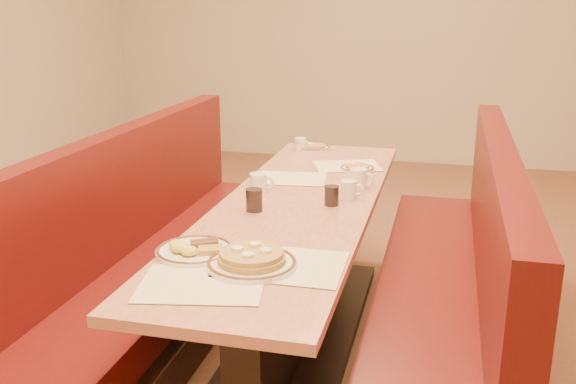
% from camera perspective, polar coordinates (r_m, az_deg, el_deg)
% --- Properties ---
extents(ground, '(8.00, 8.00, 0.00)m').
position_cam_1_polar(ground, '(3.30, 0.76, -13.44)').
color(ground, '#9E6647').
rests_on(ground, ground).
extents(diner_table, '(0.70, 2.50, 0.75)m').
position_cam_1_polar(diner_table, '(3.13, 0.79, -7.49)').
color(diner_table, black).
rests_on(diner_table, ground).
extents(booth_left, '(0.55, 2.50, 1.05)m').
position_cam_1_polar(booth_left, '(3.36, -11.53, -6.30)').
color(booth_left, '#4C3326').
rests_on(booth_left, ground).
extents(booth_right, '(0.55, 2.50, 1.05)m').
position_cam_1_polar(booth_right, '(3.06, 14.41, -8.85)').
color(booth_right, '#4C3326').
rests_on(booth_right, ground).
extents(placemat_near_left, '(0.46, 0.38, 0.00)m').
position_cam_1_polar(placemat_near_left, '(2.16, -7.66, -8.09)').
color(placemat_near_left, '#FBECC5').
rests_on(placemat_near_left, diner_table).
extents(placemat_near_right, '(0.45, 0.34, 0.00)m').
position_cam_1_polar(placemat_near_right, '(2.29, -0.55, -6.45)').
color(placemat_near_right, '#FBECC5').
rests_on(placemat_near_right, diner_table).
extents(placemat_far_left, '(0.39, 0.31, 0.00)m').
position_cam_1_polar(placemat_far_left, '(3.38, 0.35, 1.22)').
color(placemat_far_left, '#FBECC5').
rests_on(placemat_far_left, diner_table).
extents(placemat_far_right, '(0.43, 0.38, 0.00)m').
position_cam_1_polar(placemat_far_right, '(3.65, 5.28, 2.34)').
color(placemat_far_right, '#FBECC5').
rests_on(placemat_far_right, diner_table).
extents(pancake_plate, '(0.32, 0.32, 0.07)m').
position_cam_1_polar(pancake_plate, '(2.27, -3.25, -6.12)').
color(pancake_plate, white).
rests_on(pancake_plate, diner_table).
extents(eggs_plate, '(0.29, 0.29, 0.06)m').
position_cam_1_polar(eggs_plate, '(2.40, -8.35, -5.12)').
color(eggs_plate, white).
rests_on(eggs_plate, diner_table).
extents(extra_plate_mid, '(0.19, 0.19, 0.04)m').
position_cam_1_polar(extra_plate_mid, '(3.58, 6.17, 2.16)').
color(extra_plate_mid, white).
rests_on(extra_plate_mid, diner_table).
extents(extra_plate_far, '(0.21, 0.21, 0.04)m').
position_cam_1_polar(extra_plate_far, '(4.06, 2.35, 3.98)').
color(extra_plate_far, white).
rests_on(extra_plate_far, diner_table).
extents(coffee_mug_a, '(0.11, 0.08, 0.08)m').
position_cam_1_polar(coffee_mug_a, '(3.06, 5.49, 0.27)').
color(coffee_mug_a, white).
rests_on(coffee_mug_a, diner_table).
extents(coffee_mug_b, '(0.12, 0.09, 0.09)m').
position_cam_1_polar(coffee_mug_b, '(3.15, -2.59, 0.86)').
color(coffee_mug_b, white).
rests_on(coffee_mug_b, diner_table).
extents(coffee_mug_c, '(0.13, 0.09, 0.10)m').
position_cam_1_polar(coffee_mug_c, '(3.23, 6.34, 1.24)').
color(coffee_mug_c, white).
rests_on(coffee_mug_c, diner_table).
extents(coffee_mug_d, '(0.10, 0.07, 0.08)m').
position_cam_1_polar(coffee_mug_d, '(4.03, 1.14, 4.29)').
color(coffee_mug_d, white).
rests_on(coffee_mug_d, diner_table).
extents(soda_tumbler_near, '(0.07, 0.07, 0.10)m').
position_cam_1_polar(soda_tumbler_near, '(2.86, -3.02, -0.72)').
color(soda_tumbler_near, black).
rests_on(soda_tumbler_near, diner_table).
extents(soda_tumbler_mid, '(0.07, 0.07, 0.09)m').
position_cam_1_polar(soda_tumbler_mid, '(2.94, 3.90, -0.32)').
color(soda_tumbler_mid, black).
rests_on(soda_tumbler_mid, diner_table).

